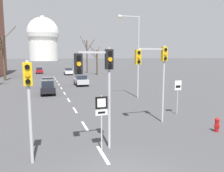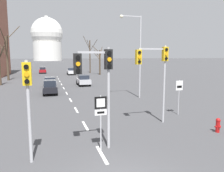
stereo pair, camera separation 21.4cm
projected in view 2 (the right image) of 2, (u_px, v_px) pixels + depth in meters
name	position (u px, v px, depth m)	size (l,w,h in m)	color
lane_stripe_0	(102.00, 155.00, 10.33)	(0.16, 2.00, 0.01)	silver
lane_stripe_1	(85.00, 126.00, 14.59)	(0.16, 2.00, 0.01)	silver
lane_stripe_2	(76.00, 110.00, 18.86)	(0.16, 2.00, 0.01)	silver
lane_stripe_3	(71.00, 100.00, 23.12)	(0.16, 2.00, 0.01)	silver
lane_stripe_4	(67.00, 93.00, 27.39)	(0.16, 2.00, 0.01)	silver
lane_stripe_5	(64.00, 88.00, 31.65)	(0.16, 2.00, 0.01)	silver
lane_stripe_6	(62.00, 84.00, 35.92)	(0.16, 2.00, 0.01)	silver
lane_stripe_7	(60.00, 81.00, 40.19)	(0.16, 2.00, 0.01)	silver
lane_stripe_8	(58.00, 79.00, 44.45)	(0.16, 2.00, 0.01)	silver
lane_stripe_9	(57.00, 77.00, 48.72)	(0.16, 2.00, 0.01)	silver
traffic_signal_centre_tall	(98.00, 73.00, 10.44)	(1.85, 0.34, 5.05)	#B2B2B7
traffic_signal_near_left	(28.00, 92.00, 9.18)	(0.36, 0.34, 4.47)	#B2B2B7
traffic_signal_near_right	(156.00, 65.00, 14.64)	(2.31, 0.34, 5.34)	#B2B2B7
route_sign_post	(101.00, 113.00, 10.60)	(0.60, 0.08, 2.74)	#B2B2B7
speed_limit_sign	(179.00, 91.00, 17.13)	(0.60, 0.08, 2.77)	#B2B2B7
fire_hydrant	(218.00, 125.00, 13.29)	(0.40, 0.34, 0.89)	#B21414
street_lamp_right	(137.00, 48.00, 23.64)	(2.45, 0.36, 8.89)	#B2B2B7
sedan_near_left	(43.00, 70.00, 58.72)	(1.85, 4.04, 1.69)	maroon
sedan_near_right	(50.00, 87.00, 26.69)	(1.72, 3.91, 1.73)	black
sedan_mid_centre	(50.00, 82.00, 32.39)	(1.85, 4.08, 1.54)	slate
sedan_far_left	(71.00, 71.00, 54.25)	(1.92, 4.00, 1.70)	silver
sedan_far_right	(83.00, 80.00, 34.57)	(1.88, 4.11, 1.66)	#B7B7BC
bare_tree_right_near	(99.00, 60.00, 53.86)	(2.97, 2.66, 7.19)	#473828
bare_tree_left_far	(7.00, 55.00, 41.06)	(4.22, 4.68, 10.44)	#473828
bare_tree_right_far	(90.00, 55.00, 59.37)	(3.51, 2.70, 9.94)	#473828
capitol_dome	(47.00, 39.00, 211.35)	(30.11, 30.11, 42.53)	silver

